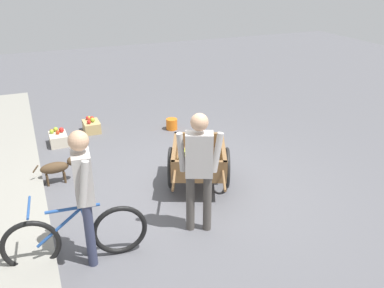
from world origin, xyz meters
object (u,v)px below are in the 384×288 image
at_px(vendor_person, 199,163).
at_px(mixed_fruit_crate, 58,138).
at_px(plastic_bucket, 172,124).
at_px(dog, 57,167).
at_px(fruit_cart, 198,161).
at_px(bicycle, 76,236).
at_px(cyclist_person, 84,186).
at_px(apple_crate, 91,126).

bearing_deg(vendor_person, mixed_fruit_crate, 21.64).
bearing_deg(plastic_bucket, vendor_person, 165.75).
xyz_separation_m(vendor_person, dog, (2.01, 1.58, -0.71)).
distance_m(fruit_cart, mixed_fruit_crate, 3.14).
xyz_separation_m(fruit_cart, bicycle, (-1.10, 2.02, -0.08)).
height_order(vendor_person, mixed_fruit_crate, vendor_person).
bearing_deg(fruit_cart, vendor_person, 156.85).
bearing_deg(vendor_person, dog, 38.09).
bearing_deg(bicycle, mixed_fruit_crate, -2.40).
distance_m(bicycle, plastic_bucket, 4.29).
xyz_separation_m(fruit_cart, mixed_fruit_crate, (2.51, 1.86, -0.31)).
bearing_deg(cyclist_person, fruit_cart, -59.13).
bearing_deg(bicycle, fruit_cart, -61.36).
height_order(fruit_cart, mixed_fruit_crate, fruit_cart).
distance_m(cyclist_person, apple_crate, 4.20).
height_order(bicycle, apple_crate, bicycle).
bearing_deg(plastic_bucket, mixed_fruit_crate, 87.55).
bearing_deg(apple_crate, dog, 156.03).
distance_m(vendor_person, cyclist_person, 1.42).
bearing_deg(vendor_person, apple_crate, 10.02).
xyz_separation_m(cyclist_person, mixed_fruit_crate, (3.63, -0.00, -0.87)).
height_order(dog, apple_crate, dog).
bearing_deg(cyclist_person, vendor_person, -87.51).
bearing_deg(cyclist_person, mixed_fruit_crate, -0.01).
bearing_deg(mixed_fruit_crate, apple_crate, -59.69).
bearing_deg(mixed_fruit_crate, cyclist_person, 179.99).
bearing_deg(apple_crate, plastic_bucket, -107.97).
relative_size(fruit_cart, bicycle, 1.09).
bearing_deg(mixed_fruit_crate, bicycle, 177.60).
bearing_deg(dog, bicycle, -179.66).
xyz_separation_m(bicycle, plastic_bucket, (3.51, -2.45, -0.24)).
height_order(plastic_bucket, apple_crate, apple_crate).
relative_size(vendor_person, mixed_fruit_crate, 3.70).
bearing_deg(fruit_cart, apple_crate, 21.52).
xyz_separation_m(vendor_person, plastic_bucket, (3.47, -0.88, -0.86)).
bearing_deg(bicycle, cyclist_person, -95.19).
height_order(plastic_bucket, mixed_fruit_crate, mixed_fruit_crate).
xyz_separation_m(dog, mixed_fruit_crate, (1.55, -0.16, -0.15)).
height_order(dog, plastic_bucket, dog).
distance_m(apple_crate, mixed_fruit_crate, 0.82).
height_order(fruit_cart, plastic_bucket, fruit_cart).
relative_size(vendor_person, apple_crate, 3.70).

